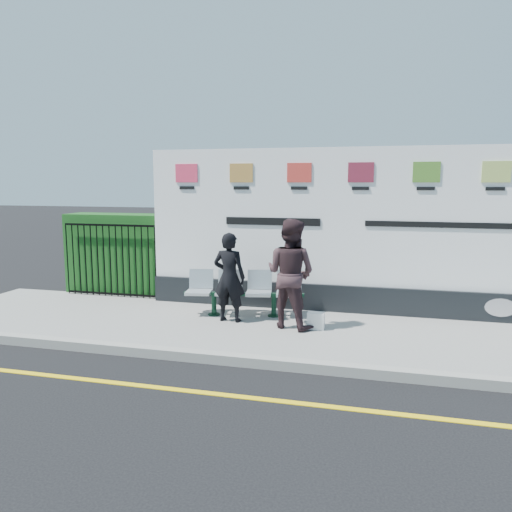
# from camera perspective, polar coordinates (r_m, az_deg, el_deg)

# --- Properties ---
(ground) EXTENTS (80.00, 80.00, 0.00)m
(ground) POSITION_cam_1_polar(r_m,az_deg,el_deg) (5.96, 4.26, -16.40)
(ground) COLOR black
(pavement) EXTENTS (14.00, 3.00, 0.12)m
(pavement) POSITION_cam_1_polar(r_m,az_deg,el_deg) (8.25, 7.40, -8.83)
(pavement) COLOR gray
(pavement) RESTS_ON ground
(kerb) EXTENTS (14.00, 0.18, 0.14)m
(kerb) POSITION_cam_1_polar(r_m,az_deg,el_deg) (6.84, 5.80, -12.41)
(kerb) COLOR gray
(kerb) RESTS_ON ground
(yellow_line) EXTENTS (14.00, 0.10, 0.01)m
(yellow_line) POSITION_cam_1_polar(r_m,az_deg,el_deg) (5.96, 4.26, -16.37)
(yellow_line) COLOR yellow
(yellow_line) RESTS_ON ground
(billboard) EXTENTS (8.00, 0.30, 3.00)m
(billboard) POSITION_cam_1_polar(r_m,az_deg,el_deg) (9.25, 11.69, 1.57)
(billboard) COLOR black
(billboard) RESTS_ON pavement
(hedge) EXTENTS (2.35, 0.70, 1.70)m
(hedge) POSITION_cam_1_polar(r_m,az_deg,el_deg) (11.20, -15.16, 0.31)
(hedge) COLOR #184C18
(hedge) RESTS_ON pavement
(railing) EXTENTS (2.05, 0.06, 1.54)m
(railing) POSITION_cam_1_polar(r_m,az_deg,el_deg) (10.82, -16.32, -0.44)
(railing) COLOR black
(railing) RESTS_ON pavement
(bench) EXTENTS (2.13, 0.89, 0.44)m
(bench) POSITION_cam_1_polar(r_m,az_deg,el_deg) (8.99, -1.41, -5.45)
(bench) COLOR silver
(bench) RESTS_ON pavement
(woman_left) EXTENTS (0.58, 0.39, 1.54)m
(woman_left) POSITION_cam_1_polar(r_m,az_deg,el_deg) (8.54, -3.07, -2.43)
(woman_left) COLOR black
(woman_left) RESTS_ON pavement
(woman_right) EXTENTS (1.05, 0.93, 1.80)m
(woman_right) POSITION_cam_1_polar(r_m,az_deg,el_deg) (8.18, 3.96, -2.00)
(woman_right) COLOR #342225
(woman_right) RESTS_ON pavement
(handbag_brown) EXTENTS (0.33, 0.21, 0.24)m
(handbag_brown) POSITION_cam_1_polar(r_m,az_deg,el_deg) (8.95, -3.14, -3.29)
(handbag_brown) COLOR black
(handbag_brown) RESTS_ON bench
(carrier_bag_white) EXTENTS (0.28, 0.17, 0.28)m
(carrier_bag_white) POSITION_cam_1_polar(r_m,az_deg,el_deg) (8.27, 6.86, -7.35)
(carrier_bag_white) COLOR silver
(carrier_bag_white) RESTS_ON pavement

